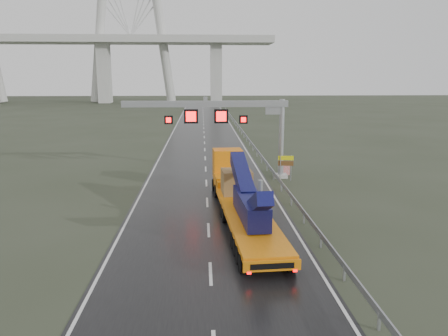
{
  "coord_description": "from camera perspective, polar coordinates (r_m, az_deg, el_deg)",
  "views": [
    {
      "loc": [
        -0.34,
        -21.22,
        9.15
      ],
      "look_at": [
        1.11,
        7.22,
        3.2
      ],
      "focal_mm": 35.0,
      "sensor_mm": 36.0,
      "label": 1
    }
  ],
  "objects": [
    {
      "name": "guardrail",
      "position": [
        52.31,
        4.2,
        2.48
      ],
      "size": [
        0.2,
        140.0,
        1.4
      ],
      "primitive_type": null,
      "color": "gray",
      "rests_on": "ground"
    },
    {
      "name": "striped_barrier",
      "position": [
        42.01,
        8.15,
        -0.16
      ],
      "size": [
        0.63,
        0.35,
        1.06
      ],
      "primitive_type": "cube",
      "rotation": [
        0.0,
        0.0,
        -0.02
      ],
      "color": "red",
      "rests_on": "ground"
    },
    {
      "name": "road",
      "position": [
        61.9,
        -2.57,
        3.3
      ],
      "size": [
        11.0,
        200.0,
        0.02
      ],
      "primitive_type": "cube",
      "color": "black",
      "rests_on": "ground"
    },
    {
      "name": "ground",
      "position": [
        23.11,
        -1.87,
        -11.53
      ],
      "size": [
        400.0,
        400.0,
        0.0
      ],
      "primitive_type": "plane",
      "color": "#313827",
      "rests_on": "ground"
    },
    {
      "name": "heavy_haul_truck",
      "position": [
        29.6,
        1.95,
        -2.98
      ],
      "size": [
        3.65,
        17.71,
        4.13
      ],
      "rotation": [
        0.0,
        0.0,
        0.06
      ],
      "color": "orange",
      "rests_on": "ground"
    },
    {
      "name": "sign_gantry",
      "position": [
        39.45,
        0.66,
        6.66
      ],
      "size": [
        14.9,
        1.2,
        7.42
      ],
      "color": "#B2B2AD",
      "rests_on": "ground"
    },
    {
      "name": "exit_sign_pair",
      "position": [
        39.25,
        8.07,
        0.64
      ],
      "size": [
        1.36,
        0.21,
        2.33
      ],
      "rotation": [
        0.0,
        0.0,
        -0.12
      ],
      "color": "#919599",
      "rests_on": "ground"
    }
  ]
}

